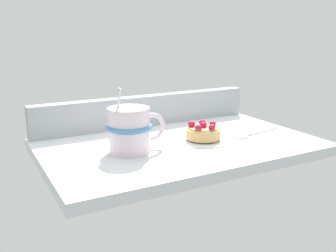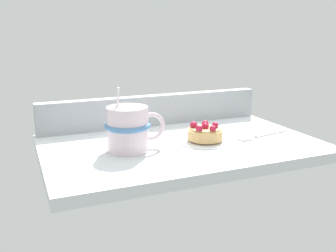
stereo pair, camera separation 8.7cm
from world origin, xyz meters
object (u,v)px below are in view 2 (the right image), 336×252
dessert_plate (205,141)px  dessert_fork (263,135)px  coffee_mug (129,128)px  raspberry_tart (205,133)px

dessert_plate → dessert_fork: same height
coffee_mug → dessert_fork: 35.02cm
dessert_plate → raspberry_tart: raspberry_tart is taller
raspberry_tart → dessert_plate: bearing=-14.1°
raspberry_tart → dessert_fork: bearing=-4.5°
raspberry_tart → coffee_mug: 18.93cm
dessert_fork → raspberry_tart: bearing=175.5°
dessert_plate → raspberry_tart: (-0.04, 0.01, 1.97)cm
dessert_plate → dessert_fork: 15.93cm
dessert_plate → coffee_mug: (-18.74, 0.86, 4.78)cm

